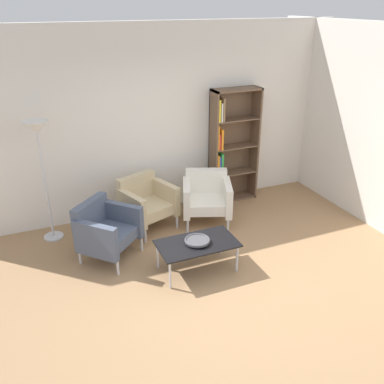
# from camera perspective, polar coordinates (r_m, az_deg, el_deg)

# --- Properties ---
(ground_plane) EXTENTS (8.32, 8.32, 0.00)m
(ground_plane) POSITION_cam_1_polar(r_m,az_deg,el_deg) (5.14, 4.18, -13.27)
(ground_plane) COLOR #9E7751
(plaster_back_panel) EXTENTS (6.40, 0.12, 2.90)m
(plaster_back_panel) POSITION_cam_1_polar(r_m,az_deg,el_deg) (6.56, -5.21, 9.55)
(plaster_back_panel) COLOR silver
(plaster_back_panel) RESTS_ON ground_plane
(bookshelf_tall) EXTENTS (0.80, 0.30, 1.90)m
(bookshelf_tall) POSITION_cam_1_polar(r_m,az_deg,el_deg) (6.99, 5.14, 6.01)
(bookshelf_tall) COLOR brown
(bookshelf_tall) RESTS_ON ground_plane
(coffee_table_low) EXTENTS (1.00, 0.56, 0.40)m
(coffee_table_low) POSITION_cam_1_polar(r_m,az_deg,el_deg) (5.27, 0.72, -7.23)
(coffee_table_low) COLOR black
(coffee_table_low) RESTS_ON ground_plane
(decorative_bowl) EXTENTS (0.32, 0.32, 0.05)m
(decorative_bowl) POSITION_cam_1_polar(r_m,az_deg,el_deg) (5.24, 0.73, -6.62)
(decorative_bowl) COLOR #4C4C51
(decorative_bowl) RESTS_ON coffee_table_low
(armchair_corner_red) EXTENTS (0.89, 0.85, 0.78)m
(armchair_corner_red) POSITION_cam_1_polar(r_m,az_deg,el_deg) (6.28, -6.30, -1.34)
(armchair_corner_red) COLOR #C6B289
(armchair_corner_red) RESTS_ON ground_plane
(armchair_by_bookshelf) EXTENTS (0.90, 0.86, 0.78)m
(armchair_by_bookshelf) POSITION_cam_1_polar(r_m,az_deg,el_deg) (6.41, 2.03, -0.63)
(armchair_by_bookshelf) COLOR white
(armchair_by_bookshelf) RESTS_ON ground_plane
(armchair_near_window) EXTENTS (0.95, 0.95, 0.78)m
(armchair_near_window) POSITION_cam_1_polar(r_m,az_deg,el_deg) (5.64, -11.71, -4.99)
(armchair_near_window) COLOR #4C566B
(armchair_near_window) RESTS_ON ground_plane
(floor_lamp_torchiere) EXTENTS (0.32, 0.32, 1.74)m
(floor_lamp_torchiere) POSITION_cam_1_polar(r_m,az_deg,el_deg) (5.90, -20.19, 6.36)
(floor_lamp_torchiere) COLOR silver
(floor_lamp_torchiere) RESTS_ON ground_plane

